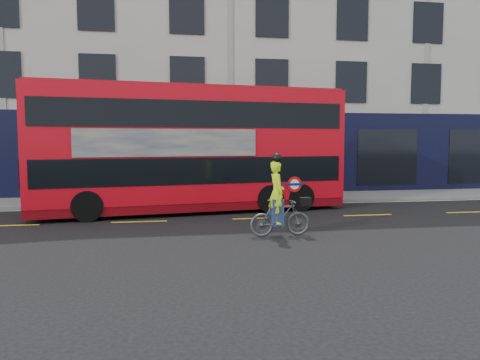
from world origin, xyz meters
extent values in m
plane|color=black|center=(0.00, 0.00, 0.00)|extent=(120.00, 120.00, 0.00)
cube|color=slate|center=(0.00, 6.50, 0.06)|extent=(60.00, 3.00, 0.12)
cube|color=slate|center=(0.00, 5.00, 0.07)|extent=(60.00, 0.12, 0.13)
cube|color=#B0AEA6|center=(0.00, 13.00, 7.50)|extent=(50.00, 10.00, 15.00)
cube|color=black|center=(0.00, 7.98, 2.00)|extent=(50.00, 0.08, 4.00)
cube|color=silver|center=(0.00, 4.70, 0.00)|extent=(58.00, 0.10, 0.01)
cube|color=red|center=(-2.15, 3.47, 2.51)|extent=(11.63, 4.14, 4.09)
cube|color=#60030A|center=(-2.15, 3.47, 0.31)|extent=(11.63, 4.09, 0.31)
cube|color=black|center=(-2.15, 3.47, 1.60)|extent=(11.19, 4.11, 0.93)
cube|color=black|center=(-2.15, 3.47, 3.57)|extent=(11.19, 4.11, 0.93)
cube|color=#9E0B15|center=(-2.15, 3.47, 4.57)|extent=(11.39, 4.00, 0.08)
cube|color=black|center=(3.50, 4.26, 1.60)|extent=(0.36, 2.31, 0.93)
cube|color=black|center=(3.50, 4.26, 3.57)|extent=(0.36, 2.31, 0.93)
cube|color=black|center=(-7.81, 2.68, 1.60)|extent=(0.36, 2.31, 0.93)
cube|color=tan|center=(-2.99, 2.02, 2.59)|extent=(6.16, 0.90, 0.93)
cylinder|color=red|center=(1.62, 2.66, 1.03)|extent=(0.58, 0.10, 0.58)
cylinder|color=white|center=(1.62, 2.65, 1.03)|extent=(0.37, 0.07, 0.37)
cube|color=#0C1459|center=(1.62, 2.65, 1.03)|extent=(0.72, 0.12, 0.09)
cylinder|color=black|center=(1.74, 4.01, 0.52)|extent=(1.39, 2.76, 1.03)
cylinder|color=black|center=(0.51, 3.84, 0.52)|extent=(1.39, 2.76, 1.03)
cylinder|color=black|center=(-5.84, 2.95, 0.52)|extent=(1.39, 2.76, 1.03)
imported|color=#46494B|center=(-0.01, -1.50, 0.52)|extent=(1.75, 0.57, 1.04)
imported|color=#AFE00F|center=(-0.12, -1.50, 1.24)|extent=(0.44, 0.65, 1.73)
cube|color=black|center=(0.72, -1.46, 0.96)|extent=(0.31, 0.25, 0.23)
cube|color=navy|center=(-0.12, -1.50, 0.69)|extent=(0.34, 0.42, 0.74)
sphere|color=black|center=(-0.12, -1.50, 2.19)|extent=(0.28, 0.28, 0.28)
camera|label=1|loc=(-3.29, -14.02, 2.71)|focal=35.00mm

